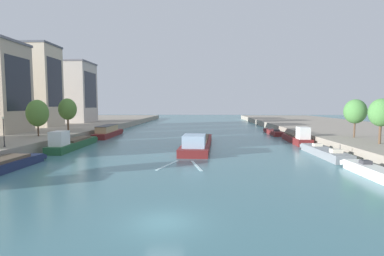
{
  "coord_description": "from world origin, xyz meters",
  "views": [
    {
      "loc": [
        2.61,
        -17.57,
        7.52
      ],
      "look_at": [
        0.0,
        42.22,
        2.64
      ],
      "focal_mm": 26.61,
      "sensor_mm": 36.0,
      "label": 1
    }
  ],
  "objects_px": {
    "moored_boat_left_end": "(108,132)",
    "moored_boat_right_lone": "(273,132)",
    "moored_boat_right_near": "(324,152)",
    "tree_right_far": "(355,111)",
    "tree_left_past_mid": "(37,113)",
    "moored_boat_right_second": "(377,173)",
    "tree_right_nearest": "(381,113)",
    "lamppost_left_bank": "(4,130)",
    "barge_midriver": "(197,143)",
    "moored_boat_left_lone": "(72,143)",
    "tree_left_end_of_row": "(68,109)",
    "moored_boat_right_gap_after": "(297,138)"
  },
  "relations": [
    {
      "from": "moored_boat_left_end",
      "to": "moored_boat_right_lone",
      "type": "xyz_separation_m",
      "value": [
        40.59,
        7.39,
        -0.58
      ]
    },
    {
      "from": "moored_boat_right_near",
      "to": "tree_right_far",
      "type": "height_order",
      "value": "tree_right_far"
    },
    {
      "from": "moored_boat_left_end",
      "to": "tree_right_far",
      "type": "height_order",
      "value": "tree_right_far"
    },
    {
      "from": "tree_left_past_mid",
      "to": "moored_boat_right_second",
      "type": "bearing_deg",
      "value": -23.81
    },
    {
      "from": "moored_boat_right_second",
      "to": "tree_right_far",
      "type": "distance_m",
      "value": 23.93
    },
    {
      "from": "moored_boat_left_end",
      "to": "moored_boat_right_near",
      "type": "relative_size",
      "value": 1.24
    },
    {
      "from": "tree_right_nearest",
      "to": "lamppost_left_bank",
      "type": "xyz_separation_m",
      "value": [
        -53.07,
        -5.36,
        -2.32
      ]
    },
    {
      "from": "barge_midriver",
      "to": "moored_boat_left_lone",
      "type": "distance_m",
      "value": 21.68
    },
    {
      "from": "tree_right_nearest",
      "to": "tree_left_past_mid",
      "type": "bearing_deg",
      "value": 171.91
    },
    {
      "from": "tree_right_nearest",
      "to": "lamppost_left_bank",
      "type": "relative_size",
      "value": 1.62
    },
    {
      "from": "barge_midriver",
      "to": "tree_left_end_of_row",
      "type": "bearing_deg",
      "value": 156.26
    },
    {
      "from": "moored_boat_left_end",
      "to": "moored_boat_right_second",
      "type": "height_order",
      "value": "moored_boat_left_end"
    },
    {
      "from": "moored_boat_right_gap_after",
      "to": "tree_left_end_of_row",
      "type": "xyz_separation_m",
      "value": [
        -48.88,
        5.44,
        5.53
      ]
    },
    {
      "from": "barge_midriver",
      "to": "moored_boat_left_end",
      "type": "relative_size",
      "value": 1.43
    },
    {
      "from": "moored_boat_left_end",
      "to": "moored_boat_right_gap_after",
      "type": "distance_m",
      "value": 42.38
    },
    {
      "from": "barge_midriver",
      "to": "moored_boat_left_lone",
      "type": "height_order",
      "value": "moored_boat_left_lone"
    },
    {
      "from": "tree_right_far",
      "to": "lamppost_left_bank",
      "type": "distance_m",
      "value": 55.41
    },
    {
      "from": "moored_boat_right_gap_after",
      "to": "lamppost_left_bank",
      "type": "xyz_separation_m",
      "value": [
        -45.65,
        -19.45,
        3.05
      ]
    },
    {
      "from": "tree_left_end_of_row",
      "to": "moored_boat_right_lone",
      "type": "bearing_deg",
      "value": 13.49
    },
    {
      "from": "moored_boat_left_end",
      "to": "moored_boat_right_lone",
      "type": "relative_size",
      "value": 1.2
    },
    {
      "from": "moored_boat_right_second",
      "to": "moored_boat_right_lone",
      "type": "height_order",
      "value": "moored_boat_right_second"
    },
    {
      "from": "tree_right_nearest",
      "to": "moored_boat_left_end",
      "type": "bearing_deg",
      "value": 154.04
    },
    {
      "from": "moored_boat_right_second",
      "to": "tree_right_nearest",
      "type": "height_order",
      "value": "tree_right_nearest"
    },
    {
      "from": "tree_left_end_of_row",
      "to": "tree_right_nearest",
      "type": "height_order",
      "value": "tree_left_end_of_row"
    },
    {
      "from": "moored_boat_right_near",
      "to": "moored_boat_right_lone",
      "type": "xyz_separation_m",
      "value": [
        0.02,
        31.52,
        -0.03
      ]
    },
    {
      "from": "moored_boat_left_lone",
      "to": "tree_right_nearest",
      "type": "bearing_deg",
      "value": -5.89
    },
    {
      "from": "moored_boat_right_gap_after",
      "to": "tree_left_end_of_row",
      "type": "relative_size",
      "value": 1.89
    },
    {
      "from": "moored_boat_right_second",
      "to": "tree_left_end_of_row",
      "type": "xyz_separation_m",
      "value": [
        -48.18,
        32.78,
        5.96
      ]
    },
    {
      "from": "moored_boat_right_gap_after",
      "to": "tree_right_far",
      "type": "relative_size",
      "value": 2.01
    },
    {
      "from": "moored_boat_left_lone",
      "to": "tree_right_far",
      "type": "bearing_deg",
      "value": 3.79
    },
    {
      "from": "moored_boat_right_near",
      "to": "tree_right_nearest",
      "type": "relative_size",
      "value": 1.98
    },
    {
      "from": "moored_boat_right_near",
      "to": "moored_boat_right_gap_after",
      "type": "xyz_separation_m",
      "value": [
        0.7,
        14.51,
        0.42
      ]
    },
    {
      "from": "moored_boat_right_near",
      "to": "moored_boat_left_end",
      "type": "bearing_deg",
      "value": 149.26
    },
    {
      "from": "moored_boat_right_second",
      "to": "moored_boat_right_gap_after",
      "type": "height_order",
      "value": "moored_boat_right_gap_after"
    },
    {
      "from": "lamppost_left_bank",
      "to": "tree_left_past_mid",
      "type": "bearing_deg",
      "value": 103.55
    },
    {
      "from": "moored_boat_right_lone",
      "to": "tree_right_far",
      "type": "bearing_deg",
      "value": -69.13
    },
    {
      "from": "moored_boat_left_lone",
      "to": "tree_right_far",
      "type": "relative_size",
      "value": 2.47
    },
    {
      "from": "moored_boat_right_gap_after",
      "to": "tree_left_past_mid",
      "type": "height_order",
      "value": "tree_left_past_mid"
    },
    {
      "from": "moored_boat_left_lone",
      "to": "lamppost_left_bank",
      "type": "xyz_separation_m",
      "value": [
        -4.47,
        -10.37,
        3.06
      ]
    },
    {
      "from": "moored_boat_right_lone",
      "to": "barge_midriver",
      "type": "bearing_deg",
      "value": -127.67
    },
    {
      "from": "moored_boat_right_second",
      "to": "moored_boat_right_near",
      "type": "xyz_separation_m",
      "value": [
        -0.0,
        12.82,
        0.01
      ]
    },
    {
      "from": "tree_left_past_mid",
      "to": "lamppost_left_bank",
      "type": "height_order",
      "value": "tree_left_past_mid"
    },
    {
      "from": "moored_boat_right_lone",
      "to": "tree_right_nearest",
      "type": "distance_m",
      "value": 32.66
    },
    {
      "from": "barge_midriver",
      "to": "moored_boat_right_second",
      "type": "xyz_separation_m",
      "value": [
        18.86,
        -19.89,
        -0.34
      ]
    },
    {
      "from": "moored_boat_right_near",
      "to": "tree_right_nearest",
      "type": "height_order",
      "value": "tree_right_nearest"
    },
    {
      "from": "barge_midriver",
      "to": "moored_boat_right_second",
      "type": "relative_size",
      "value": 2.11
    },
    {
      "from": "moored_boat_left_end",
      "to": "tree_left_end_of_row",
      "type": "height_order",
      "value": "tree_left_end_of_row"
    },
    {
      "from": "moored_boat_right_gap_after",
      "to": "lamppost_left_bank",
      "type": "height_order",
      "value": "lamppost_left_bank"
    },
    {
      "from": "tree_left_past_mid",
      "to": "tree_right_nearest",
      "type": "bearing_deg",
      "value": -8.09
    },
    {
      "from": "moored_boat_left_end",
      "to": "moored_boat_right_second",
      "type": "distance_m",
      "value": 54.88
    }
  ]
}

